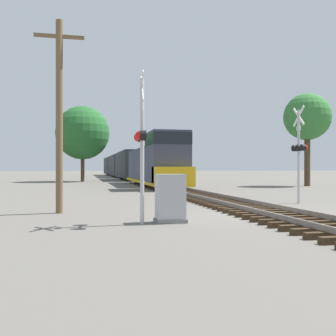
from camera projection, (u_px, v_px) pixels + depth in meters
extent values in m
plane|color=#666059|center=(260.00, 213.00, 14.38)|extent=(400.00, 400.00, 0.00)
cube|color=#382819|center=(324.00, 227.00, 10.57)|extent=(2.60, 0.22, 0.16)
cube|color=#382819|center=(311.00, 224.00, 11.15)|extent=(2.60, 0.22, 0.16)
cube|color=#382819|center=(300.00, 221.00, 11.74)|extent=(2.60, 0.22, 0.16)
cube|color=#382819|center=(289.00, 218.00, 12.32)|extent=(2.60, 0.22, 0.16)
cube|color=#382819|center=(280.00, 216.00, 12.91)|extent=(2.60, 0.22, 0.16)
cube|color=#382819|center=(271.00, 214.00, 13.50)|extent=(2.60, 0.22, 0.16)
cube|color=#382819|center=(264.00, 212.00, 14.08)|extent=(2.60, 0.22, 0.16)
cube|color=#382819|center=(256.00, 210.00, 14.67)|extent=(2.60, 0.22, 0.16)
cube|color=#382819|center=(250.00, 209.00, 15.26)|extent=(2.60, 0.22, 0.16)
cube|color=#382819|center=(243.00, 207.00, 15.84)|extent=(2.60, 0.22, 0.16)
cube|color=#382819|center=(238.00, 206.00, 16.43)|extent=(2.60, 0.22, 0.16)
cube|color=#382819|center=(232.00, 204.00, 17.01)|extent=(2.60, 0.22, 0.16)
cube|color=#382819|center=(227.00, 203.00, 17.60)|extent=(2.60, 0.22, 0.16)
cube|color=#382819|center=(223.00, 202.00, 18.19)|extent=(2.60, 0.22, 0.16)
cube|color=#382819|center=(218.00, 201.00, 18.77)|extent=(2.60, 0.22, 0.16)
cube|color=#382819|center=(214.00, 200.00, 19.36)|extent=(2.60, 0.22, 0.16)
cube|color=#382819|center=(210.00, 199.00, 19.95)|extent=(2.60, 0.22, 0.16)
cube|color=#382819|center=(207.00, 198.00, 20.53)|extent=(2.60, 0.22, 0.16)
cube|color=#382819|center=(203.00, 197.00, 21.12)|extent=(2.60, 0.22, 0.16)
cube|color=#382819|center=(200.00, 196.00, 21.70)|extent=(2.60, 0.22, 0.16)
cube|color=#382819|center=(197.00, 196.00, 22.29)|extent=(2.60, 0.22, 0.16)
cube|color=#382819|center=(194.00, 195.00, 22.88)|extent=(2.60, 0.22, 0.16)
cube|color=#382819|center=(191.00, 194.00, 23.46)|extent=(2.60, 0.22, 0.16)
cube|color=#382819|center=(189.00, 194.00, 24.05)|extent=(2.60, 0.22, 0.16)
cube|color=#382819|center=(186.00, 193.00, 24.64)|extent=(2.60, 0.22, 0.16)
cube|color=#382819|center=(184.00, 192.00, 25.22)|extent=(2.60, 0.22, 0.16)
cube|color=#382819|center=(181.00, 192.00, 25.81)|extent=(2.60, 0.22, 0.16)
cube|color=#382819|center=(179.00, 191.00, 26.39)|extent=(2.60, 0.22, 0.16)
cube|color=#382819|center=(177.00, 191.00, 26.98)|extent=(2.60, 0.22, 0.16)
cube|color=#382819|center=(175.00, 190.00, 27.57)|extent=(2.60, 0.22, 0.16)
cube|color=#382819|center=(173.00, 190.00, 28.15)|extent=(2.60, 0.22, 0.16)
cube|color=#382819|center=(171.00, 189.00, 28.74)|extent=(2.60, 0.22, 0.16)
cube|color=#382819|center=(169.00, 189.00, 29.33)|extent=(2.60, 0.22, 0.16)
cube|color=#382819|center=(168.00, 189.00, 29.91)|extent=(2.60, 0.22, 0.16)
cube|color=#382819|center=(166.00, 188.00, 30.50)|extent=(2.60, 0.22, 0.16)
cube|color=#382819|center=(165.00, 188.00, 31.08)|extent=(2.60, 0.22, 0.16)
cube|color=#382819|center=(163.00, 187.00, 31.67)|extent=(2.60, 0.22, 0.16)
cube|color=#382819|center=(162.00, 187.00, 32.26)|extent=(2.60, 0.22, 0.16)
cube|color=#382819|center=(160.00, 187.00, 32.84)|extent=(2.60, 0.22, 0.16)
cube|color=#382819|center=(159.00, 186.00, 33.43)|extent=(2.60, 0.22, 0.16)
cube|color=slate|center=(242.00, 207.00, 14.22)|extent=(0.07, 160.00, 0.15)
cube|color=slate|center=(278.00, 207.00, 14.53)|extent=(0.07, 160.00, 0.15)
cube|color=#33384C|center=(148.00, 165.00, 38.89)|extent=(2.40, 12.86, 3.21)
cube|color=#33384C|center=(167.00, 159.00, 30.10)|extent=(2.83, 4.04, 4.11)
cube|color=black|center=(167.00, 140.00, 30.09)|extent=(2.85, 4.08, 0.90)
cube|color=gold|center=(173.00, 177.00, 28.12)|extent=(2.83, 1.84, 1.44)
cube|color=gold|center=(153.00, 181.00, 36.20)|extent=(2.88, 18.00, 0.24)
cube|color=black|center=(166.00, 183.00, 30.37)|extent=(1.58, 2.20, 1.00)
cube|color=black|center=(143.00, 179.00, 42.03)|extent=(1.58, 2.20, 1.00)
cube|color=#2D3338|center=(129.00, 165.00, 54.46)|extent=(2.69, 15.07, 3.59)
cube|color=black|center=(134.00, 177.00, 49.67)|extent=(1.58, 2.20, 0.90)
cube|color=black|center=(126.00, 176.00, 59.24)|extent=(1.58, 2.20, 0.90)
cube|color=#2D3338|center=(118.00, 165.00, 71.11)|extent=(2.69, 15.07, 3.59)
cube|color=black|center=(121.00, 175.00, 66.32)|extent=(1.58, 2.20, 0.90)
cube|color=black|center=(116.00, 174.00, 75.90)|extent=(1.58, 2.20, 0.90)
cube|color=#2D3338|center=(112.00, 166.00, 87.76)|extent=(2.69, 15.07, 3.59)
cube|color=black|center=(113.00, 174.00, 82.97)|extent=(1.58, 2.20, 0.90)
cube|color=black|center=(110.00, 173.00, 92.55)|extent=(1.58, 2.20, 0.90)
cylinder|color=#B7B7BC|center=(142.00, 151.00, 11.61)|extent=(0.12, 0.12, 4.32)
cube|color=white|center=(142.00, 89.00, 11.61)|extent=(0.10, 0.93, 0.93)
cube|color=white|center=(142.00, 89.00, 11.61)|extent=(0.10, 0.93, 0.93)
cube|color=black|center=(142.00, 136.00, 11.61)|extent=(0.12, 0.86, 0.06)
cylinder|color=black|center=(141.00, 137.00, 11.96)|extent=(0.20, 0.31, 0.30)
sphere|color=red|center=(138.00, 137.00, 11.94)|extent=(0.26, 0.26, 0.26)
cylinder|color=black|center=(143.00, 135.00, 11.26)|extent=(0.20, 0.31, 0.30)
sphere|color=red|center=(140.00, 135.00, 11.25)|extent=(0.26, 0.26, 0.26)
cube|color=white|center=(142.00, 107.00, 11.61)|extent=(0.05, 0.32, 0.20)
cylinder|color=#B7B7BC|center=(299.00, 157.00, 18.34)|extent=(0.12, 0.12, 4.38)
cube|color=white|center=(299.00, 116.00, 18.34)|extent=(0.06, 0.93, 0.93)
cube|color=white|center=(299.00, 116.00, 18.34)|extent=(0.06, 0.93, 0.93)
cube|color=black|center=(299.00, 148.00, 18.34)|extent=(0.08, 0.86, 0.06)
cylinder|color=black|center=(303.00, 148.00, 18.00)|extent=(0.19, 0.30, 0.30)
sphere|color=red|center=(305.00, 148.00, 18.02)|extent=(0.26, 0.26, 0.26)
cylinder|color=black|center=(299.00, 148.00, 18.34)|extent=(0.19, 0.30, 0.30)
sphere|color=red|center=(301.00, 148.00, 18.36)|extent=(0.26, 0.26, 0.26)
cylinder|color=black|center=(294.00, 148.00, 18.68)|extent=(0.19, 0.30, 0.30)
sphere|color=red|center=(296.00, 148.00, 18.70)|extent=(0.26, 0.26, 0.26)
cube|color=white|center=(299.00, 128.00, 18.34)|extent=(0.04, 0.32, 0.20)
cube|color=slate|center=(170.00, 220.00, 12.00)|extent=(0.94, 0.67, 0.12)
cube|color=#ADADB2|center=(170.00, 196.00, 12.00)|extent=(0.86, 0.61, 1.36)
cylinder|color=brown|center=(59.00, 117.00, 14.43)|extent=(0.25, 0.25, 7.11)
cube|color=brown|center=(59.00, 36.00, 14.43)|extent=(1.80, 0.12, 0.12)
cylinder|color=#473521|center=(307.00, 158.00, 35.78)|extent=(0.53, 0.53, 5.05)
sphere|color=#337533|center=(307.00, 117.00, 35.77)|extent=(4.26, 4.26, 4.26)
cylinder|color=#473521|center=(83.00, 165.00, 47.30)|extent=(0.44, 0.44, 3.96)
sphere|color=#236028|center=(83.00, 133.00, 47.30)|extent=(6.44, 6.44, 6.44)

